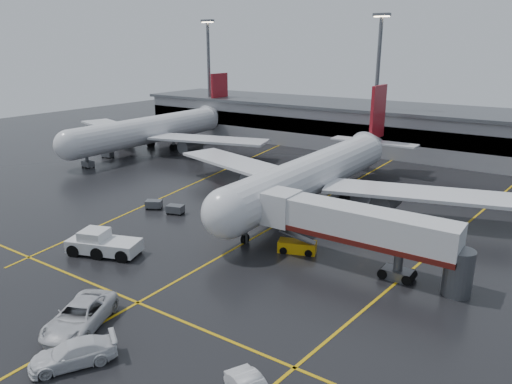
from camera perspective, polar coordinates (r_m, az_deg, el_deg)
The scene contains 20 objects.
ground at distance 56.54m, azimuth 2.82°, elevation -3.72°, with size 220.00×220.00×0.00m, color black.
apron_line_centre at distance 56.53m, azimuth 2.82°, elevation -3.71°, with size 0.25×90.00×0.02m, color gold.
apron_line_stop at distance 41.12m, azimuth -13.85°, elevation -12.63°, with size 60.00×0.25×0.02m, color gold.
apron_line_left at distance 75.48m, azimuth -6.18°, elevation 1.56°, with size 0.25×70.00×0.02m, color gold.
apron_line_right at distance 59.47m, azimuth 23.11°, elevation -4.06°, with size 0.25×70.00×0.02m, color gold.
terminal at distance 98.36m, azimuth 17.75°, elevation 7.05°, with size 122.00×19.00×8.60m.
light_mast_left at distance 113.49m, azimuth -5.62°, elevation 14.16°, with size 3.00×1.20×25.45m.
light_mast_mid at distance 93.21m, azimuth 14.21°, elevation 13.13°, with size 3.00×1.20×25.45m.
main_airliner at distance 63.38m, azimuth 7.47°, elevation 2.44°, with size 48.80×45.60×14.10m.
second_airliner at distance 97.70m, azimuth -11.75°, elevation 7.37°, with size 48.80×45.60×14.10m.
jet_bridge at distance 45.14m, azimuth 11.81°, elevation -4.22°, with size 19.90×3.40×6.05m.
pushback_tractor at distance 50.50m, azimuth -17.77°, elevation -5.93°, with size 7.70×5.14×2.55m.
belt_loader at distance 48.86m, azimuth 4.91°, elevation -6.46°, with size 4.11×2.80×2.40m.
service_van_a at distance 38.66m, azimuth -20.19°, elevation -13.64°, with size 3.22×6.97×1.94m, color silver.
service_van_b at distance 35.06m, azimuth -20.88°, elevation -17.47°, with size 2.24×5.51×1.60m, color white.
baggage_cart_a at distance 60.22m, azimuth -9.55°, elevation -1.99°, with size 2.29×1.83×1.12m.
baggage_cart_b at distance 62.58m, azimuth -12.03°, elevation -1.40°, with size 2.38×2.14×1.12m.
baggage_cart_c at distance 67.97m, azimuth -2.51°, elevation 0.44°, with size 2.27×1.78×1.12m.
baggage_cart_d at distance 93.51m, azimuth -17.19°, elevation 4.30°, with size 2.18×1.60×1.12m.
baggage_cart_e at distance 86.88m, azimuth -19.32°, elevation 3.17°, with size 2.05×1.38×1.12m.
Camera 1 is at (27.42, -45.21, 20.02)m, focal length 33.71 mm.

